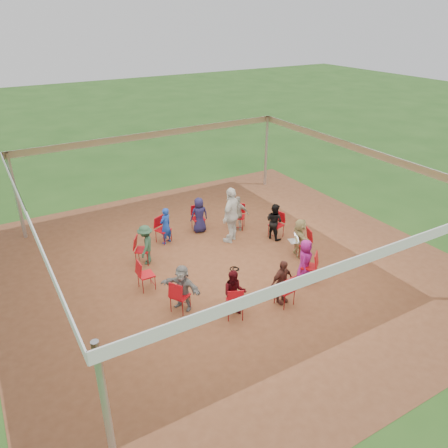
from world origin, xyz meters
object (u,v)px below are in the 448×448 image
person_seated_5 (146,245)px  person_seated_9 (305,260)px  person_seated_7 (234,293)px  cable_coil (235,269)px  chair_3 (198,219)px  chair_10 (309,267)px  chair_8 (235,302)px  person_seated_3 (199,215)px  person_seated_2 (238,213)px  laptop (295,239)px  person_seated_6 (182,287)px  person_seated_8 (282,282)px  chair_9 (285,290)px  person_seated_1 (274,221)px  chair_4 (163,230)px  person_seated_0 (300,238)px  chair_6 (146,275)px  chair_1 (276,225)px  chair_0 (303,243)px  standing_person (231,215)px  chair_5 (142,250)px  chair_2 (238,217)px  person_seated_4 (166,226)px  chair_7 (180,296)px

person_seated_5 → person_seated_9: same height
person_seated_7 → cable_coil: person_seated_7 is taller
chair_3 → chair_10: (1.26, -4.41, 0.00)m
chair_3 → person_seated_7: size_ratio=0.71×
chair_8 → person_seated_3: person_seated_3 is taller
person_seated_2 → chair_10: bearing=132.1°
chair_3 → laptop: bearing=128.0°
person_seated_6 → person_seated_8: same height
chair_10 → person_seated_2: person_seated_2 is taller
chair_9 → person_seated_1: bearing=50.3°
person_seated_2 → person_seated_8: 4.37m
chair_4 → person_seated_0: size_ratio=0.71×
chair_10 → cable_coil: chair_10 is taller
chair_6 → chair_8: size_ratio=1.00×
person_seated_8 → chair_1: bearing=47.9°
chair_0 → chair_8: (-3.48, -1.56, 0.00)m
chair_10 → person_seated_9: person_seated_9 is taller
chair_4 → chair_10: 4.99m
person_seated_2 → person_seated_3: size_ratio=1.00×
chair_1 → laptop: bearing=152.4°
standing_person → chair_4: bearing=-61.7°
person_seated_2 → person_seated_7: 4.75m
person_seated_1 → laptop: bearing=157.0°
chair_3 → person_seated_0: person_seated_0 is taller
chair_6 → chair_9: (2.86, -2.51, 0.00)m
chair_6 → person_seated_2: person_seated_2 is taller
chair_8 → chair_5: bearing=130.9°
chair_6 → person_seated_6: bearing=21.1°
chair_2 → person_seated_4: size_ratio=0.71×
chair_4 → person_seated_8: person_seated_8 is taller
chair_9 → person_seated_1: person_seated_1 is taller
chair_3 → standing_person: standing_person is taller
chair_6 → person_seated_4: 2.67m
person_seated_8 → cable_coil: (-0.21, 2.00, -0.62)m
chair_1 → cable_coil: (-2.31, -1.07, -0.43)m
person_seated_4 → laptop: size_ratio=3.11×
chair_0 → chair_4: bearing=65.5°
chair_7 → standing_person: size_ratio=0.47×
chair_9 → standing_person: size_ratio=0.47×
chair_3 → chair_7: same height
chair_5 → person_seated_1: bearing=113.9°
person_seated_8 → person_seated_9: (1.23, 0.55, 0.00)m
chair_6 → person_seated_0: person_seated_0 is taller
chair_4 → person_seated_4: 0.22m
chair_0 → chair_6: 4.99m
person_seated_1 → standing_person: (-1.33, 0.58, 0.32)m
person_seated_1 → person_seated_2: size_ratio=1.00×
person_seated_6 → cable_coil: size_ratio=3.61×
chair_5 → chair_2: bearing=130.9°
person_seated_3 → person_seated_0: bearing=130.9°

